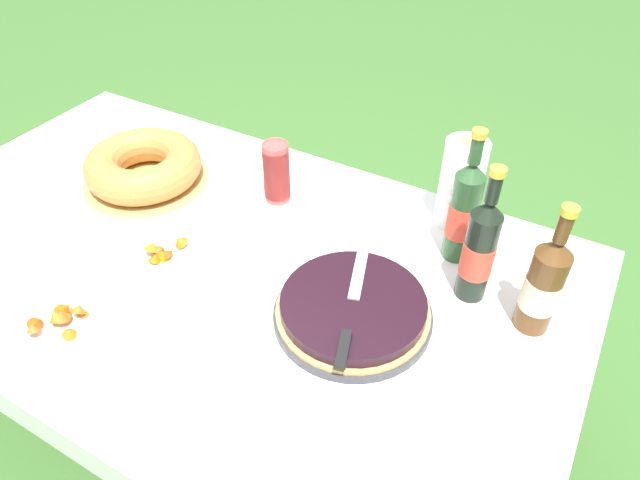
% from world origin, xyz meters
% --- Properties ---
extents(ground_plane, '(16.00, 16.00, 0.00)m').
position_xyz_m(ground_plane, '(0.00, 0.00, 0.00)').
color(ground_plane, '#3D6B2D').
extents(garden_table, '(1.79, 1.05, 0.69)m').
position_xyz_m(garden_table, '(0.00, 0.00, 0.63)').
color(garden_table, brown).
rests_on(garden_table, ground_plane).
extents(tablecloth, '(1.80, 1.06, 0.10)m').
position_xyz_m(tablecloth, '(0.00, 0.00, 0.68)').
color(tablecloth, white).
rests_on(tablecloth, garden_table).
extents(berry_tart, '(0.35, 0.35, 0.06)m').
position_xyz_m(berry_tart, '(0.41, -0.01, 0.72)').
color(berry_tart, '#38383D').
rests_on(berry_tart, tablecloth).
extents(serving_knife, '(0.15, 0.36, 0.01)m').
position_xyz_m(serving_knife, '(0.42, -0.04, 0.75)').
color(serving_knife, silver).
rests_on(serving_knife, berry_tart).
extents(bundt_cake, '(0.36, 0.36, 0.11)m').
position_xyz_m(bundt_cake, '(-0.36, 0.16, 0.74)').
color(bundt_cake, tan).
rests_on(bundt_cake, tablecloth).
extents(cup_stack, '(0.07, 0.07, 0.18)m').
position_xyz_m(cup_stack, '(0.02, 0.28, 0.78)').
color(cup_stack, '#E04C47').
rests_on(cup_stack, tablecloth).
extents(cider_bottle_green, '(0.07, 0.07, 0.35)m').
position_xyz_m(cider_bottle_green, '(0.53, 0.31, 0.83)').
color(cider_bottle_green, '#2D562D').
rests_on(cider_bottle_green, tablecloth).
extents(cider_bottle_amber, '(0.08, 0.08, 0.32)m').
position_xyz_m(cider_bottle_amber, '(0.75, 0.17, 0.81)').
color(cider_bottle_amber, brown).
rests_on(cider_bottle_amber, tablecloth).
extents(juice_bottle_red, '(0.07, 0.07, 0.34)m').
position_xyz_m(juice_bottle_red, '(0.61, 0.19, 0.82)').
color(juice_bottle_red, black).
rests_on(juice_bottle_red, tablecloth).
extents(snack_plate_near, '(0.19, 0.19, 0.06)m').
position_xyz_m(snack_plate_near, '(-0.08, -0.07, 0.70)').
color(snack_plate_near, white).
rests_on(snack_plate_near, tablecloth).
extents(snack_plate_left, '(0.21, 0.21, 0.06)m').
position_xyz_m(snack_plate_left, '(-0.14, -0.35, 0.70)').
color(snack_plate_left, white).
rests_on(snack_plate_left, tablecloth).
extents(paper_towel_roll, '(0.11, 0.11, 0.24)m').
position_xyz_m(paper_towel_roll, '(0.48, 0.44, 0.81)').
color(paper_towel_roll, white).
rests_on(paper_towel_roll, tablecloth).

